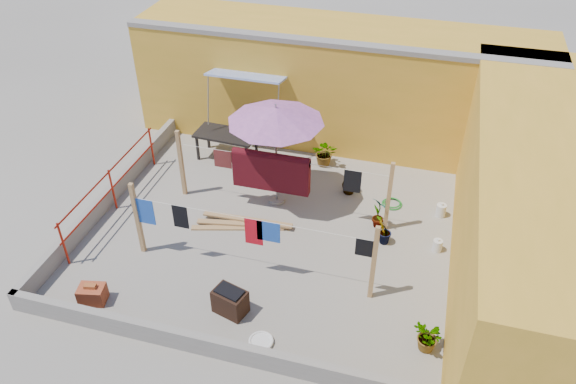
# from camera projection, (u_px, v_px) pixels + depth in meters

# --- Properties ---
(ground) EXTENTS (80.00, 80.00, 0.00)m
(ground) POSITION_uv_depth(u_px,v_px,m) (271.00, 231.00, 12.88)
(ground) COLOR #9E998E
(ground) RESTS_ON ground
(wall_back) EXTENTS (11.00, 3.27, 3.21)m
(wall_back) POSITION_uv_depth(u_px,v_px,m) (337.00, 83.00, 15.46)
(wall_back) COLOR gold
(wall_back) RESTS_ON ground
(wall_right) EXTENTS (2.40, 9.00, 3.20)m
(wall_right) POSITION_uv_depth(u_px,v_px,m) (527.00, 215.00, 10.80)
(wall_right) COLOR gold
(wall_right) RESTS_ON ground
(parapet_front) EXTENTS (8.30, 0.16, 0.44)m
(parapet_front) POSITION_uv_depth(u_px,v_px,m) (212.00, 346.00, 9.97)
(parapet_front) COLOR gray
(parapet_front) RESTS_ON ground
(parapet_left) EXTENTS (0.16, 7.30, 0.44)m
(parapet_left) POSITION_uv_depth(u_px,v_px,m) (111.00, 194.00, 13.64)
(parapet_left) COLOR gray
(parapet_left) RESTS_ON ground
(red_railing) EXTENTS (0.05, 4.20, 1.10)m
(red_railing) POSITION_uv_depth(u_px,v_px,m) (111.00, 184.00, 13.14)
(red_railing) COLOR maroon
(red_railing) RESTS_ON ground
(clothesline_rig) EXTENTS (5.09, 2.35, 1.80)m
(clothesline_rig) POSITION_uv_depth(u_px,v_px,m) (269.00, 179.00, 12.74)
(clothesline_rig) COLOR tan
(clothesline_rig) RESTS_ON ground
(patio_umbrella) EXTENTS (2.88, 2.88, 2.64)m
(patio_umbrella) POSITION_uv_depth(u_px,v_px,m) (276.00, 115.00, 12.39)
(patio_umbrella) COLOR gray
(patio_umbrella) RESTS_ON ground
(outdoor_table) EXTENTS (1.69, 0.91, 0.77)m
(outdoor_table) POSITION_uv_depth(u_px,v_px,m) (226.00, 136.00, 14.97)
(outdoor_table) COLOR black
(outdoor_table) RESTS_ON ground
(brick_stack) EXTENTS (0.58, 0.47, 0.44)m
(brick_stack) POSITION_uv_depth(u_px,v_px,m) (92.00, 294.00, 11.03)
(brick_stack) COLOR #AC4527
(brick_stack) RESTS_ON ground
(lumber_pile) EXTENTS (2.28, 0.74, 0.14)m
(lumber_pile) POSITION_uv_depth(u_px,v_px,m) (243.00, 224.00, 12.98)
(lumber_pile) COLOR tan
(lumber_pile) RESTS_ON ground
(brazier) EXTENTS (0.72, 0.58, 0.56)m
(brazier) POSITION_uv_depth(u_px,v_px,m) (230.00, 301.00, 10.77)
(brazier) COLOR black
(brazier) RESTS_ON ground
(white_basin) EXTENTS (0.46, 0.46, 0.08)m
(white_basin) POSITION_uv_depth(u_px,v_px,m) (261.00, 341.00, 10.28)
(white_basin) COLOR silver
(white_basin) RESTS_ON ground
(water_jug_a) EXTENTS (0.21, 0.21, 0.33)m
(water_jug_a) POSITION_uv_depth(u_px,v_px,m) (437.00, 246.00, 12.25)
(water_jug_a) COLOR silver
(water_jug_a) RESTS_ON ground
(water_jug_b) EXTENTS (0.23, 0.23, 0.36)m
(water_jug_b) POSITION_uv_depth(u_px,v_px,m) (441.00, 210.00, 13.23)
(water_jug_b) COLOR silver
(water_jug_b) RESTS_ON ground
(green_hose) EXTENTS (0.50, 0.50, 0.07)m
(green_hose) POSITION_uv_depth(u_px,v_px,m) (392.00, 203.00, 13.66)
(green_hose) COLOR #1A7826
(green_hose) RESTS_ON ground
(plant_back_a) EXTENTS (0.71, 0.63, 0.73)m
(plant_back_a) POSITION_uv_depth(u_px,v_px,m) (325.00, 153.00, 14.90)
(plant_back_a) COLOR #205518
(plant_back_a) RESTS_ON ground
(plant_back_b) EXTENTS (0.48, 0.48, 0.64)m
(plant_back_b) POSITION_uv_depth(u_px,v_px,m) (349.00, 182.00, 13.89)
(plant_back_b) COLOR #205518
(plant_back_b) RESTS_ON ground
(plant_right_a) EXTENTS (0.53, 0.52, 0.84)m
(plant_right_a) POSITION_uv_depth(u_px,v_px,m) (379.00, 212.00, 12.75)
(plant_right_a) COLOR #205518
(plant_right_a) RESTS_ON ground
(plant_right_b) EXTENTS (0.41, 0.44, 0.65)m
(plant_right_b) POSITION_uv_depth(u_px,v_px,m) (384.00, 232.00, 12.34)
(plant_right_b) COLOR #205518
(plant_right_b) RESTS_ON ground
(plant_right_c) EXTENTS (0.70, 0.72, 0.62)m
(plant_right_c) POSITION_uv_depth(u_px,v_px,m) (429.00, 338.00, 10.01)
(plant_right_c) COLOR #205518
(plant_right_c) RESTS_ON ground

